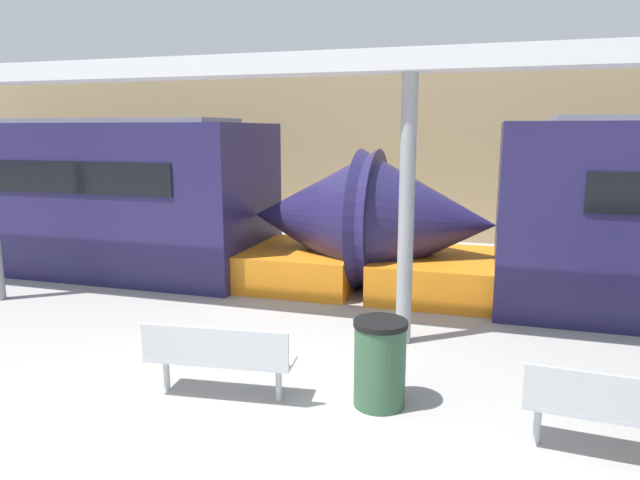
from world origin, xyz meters
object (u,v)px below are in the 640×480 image
Objects in this scene: train_right at (36,196)px; support_column_near at (406,213)px; bench_near at (218,355)px; trash_bin at (380,363)px; bench_far at (612,407)px.

train_right is 9.10m from support_column_near.
bench_near is 1.77× the size of trash_bin.
support_column_near reaches higher than bench_near.
train_right is 15.96× the size of trash_bin.
train_right is at bearing 163.05° from support_column_near.
train_right is at bearing 159.30° from bench_far.
support_column_near is at bearing 91.04° from trash_bin.
train_right is 4.15× the size of support_column_near.
trash_bin is (-2.21, 0.46, -0.03)m from bench_far.
bench_near is 1.10× the size of bench_far.
bench_far is 0.42× the size of support_column_near.
support_column_near is at bearing 47.71° from bench_near.
bench_far is at bearing -24.84° from train_right.
bench_far is at bearing -7.14° from bench_near.
train_right reaches higher than trash_bin.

